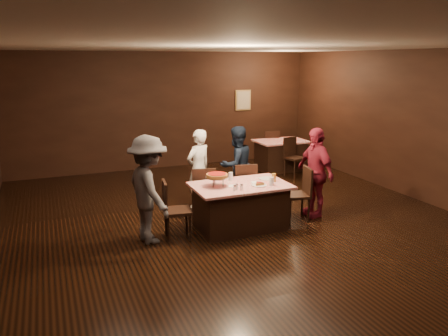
{
  "coord_description": "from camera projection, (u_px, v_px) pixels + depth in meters",
  "views": [
    {
      "loc": [
        -2.92,
        -6.11,
        2.78
      ],
      "look_at": [
        -0.19,
        0.55,
        1.0
      ],
      "focal_mm": 35.0,
      "sensor_mm": 36.0,
      "label": 1
    }
  ],
  "objects": [
    {
      "name": "plate_with_slice",
      "position": [
        259.0,
        184.0,
        7.19
      ],
      "size": [
        0.25,
        0.25,
        0.06
      ],
      "color": "white",
      "rests_on": "main_table"
    },
    {
      "name": "plate_empty",
      "position": [
        266.0,
        179.0,
        7.6
      ],
      "size": [
        0.25,
        0.25,
        0.01
      ],
      "primitive_type": "cylinder",
      "color": "white",
      "rests_on": "main_table"
    },
    {
      "name": "chair_far_left",
      "position": [
        203.0,
        192.0,
        7.86
      ],
      "size": [
        0.5,
        0.5,
        0.95
      ],
      "primitive_type": "cube",
      "rotation": [
        0.0,
        0.0,
        2.92
      ],
      "color": "black",
      "rests_on": "ground"
    },
    {
      "name": "chair_end_right",
      "position": [
        297.0,
        194.0,
        7.74
      ],
      "size": [
        0.5,
        0.5,
        0.95
      ],
      "primitive_type": "cube",
      "rotation": [
        0.0,
        0.0,
        -1.79
      ],
      "color": "black",
      "rests_on": "ground"
    },
    {
      "name": "main_table",
      "position": [
        240.0,
        206.0,
        7.35
      ],
      "size": [
        1.6,
        1.0,
        0.77
      ],
      "primitive_type": "cube",
      "color": "#AB0C0B",
      "rests_on": "ground"
    },
    {
      "name": "room",
      "position": [
        249.0,
        103.0,
        6.72
      ],
      "size": [
        10.0,
        10.04,
        3.02
      ],
      "color": "black",
      "rests_on": "ground"
    },
    {
      "name": "diner_grey_knit",
      "position": [
        149.0,
        190.0,
        6.71
      ],
      "size": [
        0.82,
        1.19,
        1.69
      ],
      "primitive_type": "imported",
      "rotation": [
        0.0,
        0.0,
        1.75
      ],
      "color": "#4F4E53",
      "rests_on": "ground"
    },
    {
      "name": "condiments",
      "position": [
        238.0,
        187.0,
        6.93
      ],
      "size": [
        0.17,
        0.1,
        0.09
      ],
      "color": "silver",
      "rests_on": "main_table"
    },
    {
      "name": "chair_back_near",
      "position": [
        295.0,
        157.0,
        10.67
      ],
      "size": [
        0.51,
        0.51,
        0.95
      ],
      "primitive_type": "cube",
      "rotation": [
        0.0,
        0.0,
        0.25
      ],
      "color": "black",
      "rests_on": "ground"
    },
    {
      "name": "glass_amber",
      "position": [
        274.0,
        178.0,
        7.42
      ],
      "size": [
        0.08,
        0.08,
        0.14
      ],
      "primitive_type": "cylinder",
      "color": "#BF7F26",
      "rests_on": "main_table"
    },
    {
      "name": "diner_navy_hoodie",
      "position": [
        236.0,
        165.0,
        8.62
      ],
      "size": [
        0.87,
        0.76,
        1.54
      ],
      "primitive_type": "imported",
      "rotation": [
        0.0,
        0.0,
        3.4
      ],
      "color": "black",
      "rests_on": "ground"
    },
    {
      "name": "chair_end_left",
      "position": [
        177.0,
        210.0,
        6.93
      ],
      "size": [
        0.48,
        0.48,
        0.95
      ],
      "primitive_type": "cube",
      "rotation": [
        0.0,
        0.0,
        1.42
      ],
      "color": "black",
      "rests_on": "ground"
    },
    {
      "name": "pizza_stand",
      "position": [
        217.0,
        176.0,
        7.12
      ],
      "size": [
        0.38,
        0.38,
        0.22
      ],
      "color": "black",
      "rests_on": "main_table"
    },
    {
      "name": "chair_far_right",
      "position": [
        243.0,
        187.0,
        8.15
      ],
      "size": [
        0.48,
        0.48,
        0.95
      ],
      "primitive_type": "cube",
      "rotation": [
        0.0,
        0.0,
        2.98
      ],
      "color": "black",
      "rests_on": "ground"
    },
    {
      "name": "glass_front_right",
      "position": [
        272.0,
        181.0,
        7.19
      ],
      "size": [
        0.08,
        0.08,
        0.14
      ],
      "primitive_type": "cylinder",
      "color": "silver",
      "rests_on": "main_table"
    },
    {
      "name": "glass_back",
      "position": [
        231.0,
        176.0,
        7.5
      ],
      "size": [
        0.08,
        0.08,
        0.14
      ],
      "primitive_type": "cylinder",
      "color": "silver",
      "rests_on": "main_table"
    },
    {
      "name": "chair_back_far",
      "position": [
        270.0,
        148.0,
        11.84
      ],
      "size": [
        0.49,
        0.49,
        0.95
      ],
      "primitive_type": "cube",
      "rotation": [
        0.0,
        0.0,
        2.96
      ],
      "color": "black",
      "rests_on": "ground"
    },
    {
      "name": "napkin_center",
      "position": [
        257.0,
        182.0,
        7.37
      ],
      "size": [
        0.19,
        0.19,
        0.01
      ],
      "primitive_type": "cube",
      "rotation": [
        0.0,
        0.0,
        0.21
      ],
      "color": "white",
      "rests_on": "main_table"
    },
    {
      "name": "diner_white_jacket",
      "position": [
        199.0,
        169.0,
        8.34
      ],
      "size": [
        0.66,
        0.56,
        1.52
      ],
      "primitive_type": "imported",
      "rotation": [
        0.0,
        0.0,
        3.56
      ],
      "color": "white",
      "rests_on": "ground"
    },
    {
      "name": "napkin_left",
      "position": [
        233.0,
        186.0,
        7.16
      ],
      "size": [
        0.21,
        0.21,
        0.01
      ],
      "primitive_type": "cube",
      "rotation": [
        0.0,
        0.0,
        -0.35
      ],
      "color": "white",
      "rests_on": "main_table"
    },
    {
      "name": "diner_red_shirt",
      "position": [
        315.0,
        172.0,
        7.87
      ],
      "size": [
        0.44,
        0.97,
        1.63
      ],
      "primitive_type": "imported",
      "rotation": [
        0.0,
        0.0,
        -1.52
      ],
      "color": "maroon",
      "rests_on": "ground"
    },
    {
      "name": "back_table",
      "position": [
        281.0,
        155.0,
        11.32
      ],
      "size": [
        1.3,
        0.9,
        0.77
      ],
      "primitive_type": "cube",
      "color": "red",
      "rests_on": "ground"
    }
  ]
}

